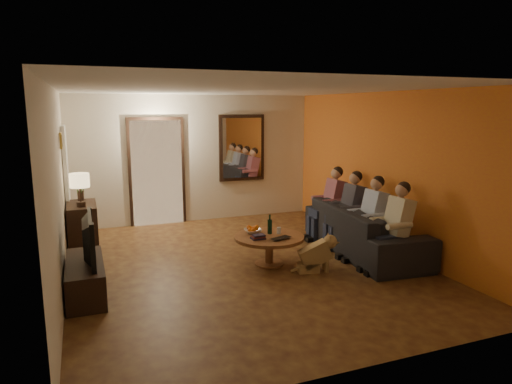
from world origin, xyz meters
name	(u,v)px	position (x,y,z in m)	size (l,w,h in m)	color
floor	(245,265)	(0.00, 0.00, 0.00)	(5.00, 6.00, 0.01)	#411B11
ceiling	(244,89)	(0.00, 0.00, 2.60)	(5.00, 6.00, 0.01)	white
back_wall	(195,159)	(0.00, 3.00, 1.30)	(5.00, 0.02, 2.60)	beige
front_wall	(362,231)	(0.00, -3.00, 1.30)	(5.00, 0.02, 2.60)	beige
left_wall	(58,191)	(-2.50, 0.00, 1.30)	(0.02, 6.00, 2.60)	beige
right_wall	(387,172)	(2.50, 0.00, 1.30)	(0.02, 6.00, 2.60)	beige
orange_accent	(386,172)	(2.49, 0.00, 1.30)	(0.01, 6.00, 2.60)	orange
kitchen_doorway	(157,173)	(-0.80, 2.98, 1.05)	(1.00, 0.06, 2.10)	#FFE0A5
door_trim	(157,173)	(-0.80, 2.97, 1.05)	(1.12, 0.04, 2.22)	black
fridge_glimpse	(170,180)	(-0.55, 2.98, 0.90)	(0.45, 0.03, 1.70)	silver
mirror_frame	(242,148)	(1.00, 2.96, 1.50)	(1.00, 0.05, 1.40)	black
mirror_glass	(242,148)	(1.00, 2.93, 1.50)	(0.86, 0.02, 1.26)	white
white_door	(67,185)	(-2.46, 2.30, 1.02)	(0.06, 0.85, 2.04)	white
framed_art	(61,141)	(-2.47, 1.30, 1.85)	(0.03, 0.28, 0.24)	#B28C33
art_canvas	(62,141)	(-2.46, 1.30, 1.85)	(0.01, 0.22, 0.18)	brown
dresser	(83,228)	(-2.25, 1.58, 0.40)	(0.45, 0.90, 0.80)	black
table_lamp	(80,190)	(-2.25, 1.36, 1.07)	(0.30, 0.30, 0.54)	beige
flower_vase	(80,188)	(-2.25, 1.80, 1.02)	(0.14, 0.14, 0.44)	red
tv_stand	(85,278)	(-2.25, -0.31, 0.22)	(0.45, 1.31, 0.44)	black
tv	(83,239)	(-2.25, -0.31, 0.73)	(0.14, 1.03, 0.59)	black
sofa	(364,229)	(2.05, -0.07, 0.38)	(1.02, 2.60, 0.76)	black
person_a	(395,230)	(1.95, -0.97, 0.60)	(0.60, 0.40, 1.20)	tan
person_b	(370,221)	(1.95, -0.37, 0.60)	(0.60, 0.40, 1.20)	tan
person_c	(349,213)	(1.95, 0.23, 0.60)	(0.60, 0.40, 1.20)	tan
person_d	(331,206)	(1.95, 0.83, 0.60)	(0.60, 0.40, 1.20)	tan
dog	(315,253)	(0.85, -0.63, 0.28)	(0.56, 0.24, 0.56)	#A3784B
coffee_table	(269,250)	(0.36, -0.11, 0.23)	(1.05, 1.05, 0.45)	brown
bowl	(253,231)	(0.18, 0.11, 0.48)	(0.26, 0.26, 0.06)	white
oranges	(253,227)	(0.18, 0.11, 0.55)	(0.20, 0.20, 0.08)	orange
wine_bottle	(270,224)	(0.41, -0.01, 0.60)	(0.07, 0.07, 0.31)	black
wine_glass	(279,231)	(0.54, -0.06, 0.50)	(0.06, 0.06, 0.10)	silver
book_stack	(258,237)	(0.14, -0.21, 0.48)	(0.20, 0.15, 0.07)	black
laptop	(283,239)	(0.46, -0.39, 0.46)	(0.33, 0.21, 0.03)	black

